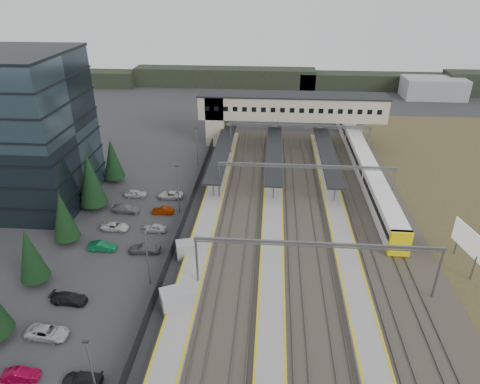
# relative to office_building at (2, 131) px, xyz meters

# --- Properties ---
(ground) EXTENTS (220.00, 220.00, 0.00)m
(ground) POSITION_rel_office_building_xyz_m (36.00, -12.00, -12.19)
(ground) COLOR #2B2B2D
(ground) RESTS_ON ground
(office_building) EXTENTS (24.30, 18.30, 24.30)m
(office_building) POSITION_rel_office_building_xyz_m (0.00, 0.00, 0.00)
(office_building) COLOR #354955
(office_building) RESTS_ON ground
(conifer_row) EXTENTS (4.42, 49.82, 9.50)m
(conifer_row) POSITION_rel_office_building_xyz_m (14.00, -15.86, -7.36)
(conifer_row) COLOR black
(conifer_row) RESTS_ON ground
(car_park) EXTENTS (10.58, 44.51, 1.30)m
(car_park) POSITION_rel_office_building_xyz_m (22.17, -17.40, -11.58)
(car_park) COLOR #A5A6AA
(car_park) RESTS_ON ground
(lampposts) EXTENTS (0.50, 53.25, 8.07)m
(lampposts) POSITION_rel_office_building_xyz_m (28.00, -10.75, -7.86)
(lampposts) COLOR slate
(lampposts) RESTS_ON ground
(fence) EXTENTS (0.08, 90.00, 2.00)m
(fence) POSITION_rel_office_building_xyz_m (29.50, -7.00, -11.19)
(fence) COLOR #26282B
(fence) RESTS_ON ground
(relay_cabin_near) EXTENTS (3.92, 3.50, 2.69)m
(relay_cabin_near) POSITION_rel_office_building_xyz_m (32.18, -24.26, -10.85)
(relay_cabin_near) COLOR #919496
(relay_cabin_near) RESTS_ON ground
(relay_cabin_far) EXTENTS (2.92, 2.65, 2.23)m
(relay_cabin_far) POSITION_rel_office_building_xyz_m (31.34, -14.04, -11.07)
(relay_cabin_far) COLOR #919496
(relay_cabin_far) RESTS_ON ground
(rail_corridor) EXTENTS (34.00, 90.00, 0.92)m
(rail_corridor) POSITION_rel_office_building_xyz_m (45.34, -7.00, -11.90)
(rail_corridor) COLOR #353029
(rail_corridor) RESTS_ON ground
(canopies) EXTENTS (23.10, 30.00, 3.28)m
(canopies) POSITION_rel_office_building_xyz_m (43.00, 15.00, -8.27)
(canopies) COLOR black
(canopies) RESTS_ON ground
(footbridge) EXTENTS (40.40, 6.40, 11.20)m
(footbridge) POSITION_rel_office_building_xyz_m (43.70, 30.00, -4.26)
(footbridge) COLOR #C5B398
(footbridge) RESTS_ON ground
(gantries) EXTENTS (28.40, 62.28, 7.17)m
(gantries) POSITION_rel_office_building_xyz_m (48.00, -9.00, -6.20)
(gantries) COLOR slate
(gantries) RESTS_ON ground
(train) EXTENTS (2.93, 61.28, 3.69)m
(train) POSITION_rel_office_building_xyz_m (60.00, 18.19, -10.09)
(train) COLOR white
(train) RESTS_ON ground
(billboard) EXTENTS (1.49, 6.42, 5.65)m
(billboard) POSITION_rel_office_building_xyz_m (67.92, -13.36, -8.36)
(billboard) COLOR slate
(billboard) RESTS_ON ground
(treeline_far) EXTENTS (170.00, 19.00, 7.00)m
(treeline_far) POSITION_rel_office_building_xyz_m (59.81, 80.28, -9.24)
(treeline_far) COLOR black
(treeline_far) RESTS_ON ground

